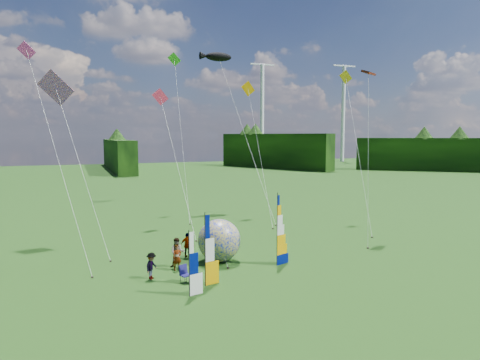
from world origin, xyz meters
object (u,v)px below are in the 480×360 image
object	(u,v)px
kite_whale	(244,124)
feather_banner_main	(277,231)
side_banner_far	(189,265)
spectator_b	(177,253)
bol_inflatable	(219,240)
spectator_a	(177,257)
side_banner_left	(205,251)
spectator_c	(151,266)
spectator_d	(188,245)
camp_chair	(186,274)

from	to	relation	value
kite_whale	feather_banner_main	bearing A→B (deg)	-89.42
side_banner_far	spectator_b	distance (m)	5.12
feather_banner_main	bol_inflatable	xyz separation A→B (m)	(-3.09, 2.22, -0.85)
side_banner_far	spectator_a	size ratio (longest dim) A/B	2.11
side_banner_left	side_banner_far	distance (m)	1.71
spectator_c	kite_whale	bearing A→B (deg)	2.41
bol_inflatable	spectator_a	distance (m)	3.15
side_banner_far	kite_whale	bearing A→B (deg)	46.16
spectator_b	spectator_d	xyz separation A→B (m)	(1.14, 1.87, -0.09)
feather_banner_main	spectator_a	distance (m)	6.42
bol_inflatable	spectator_c	distance (m)	5.11
side_banner_far	side_banner_left	bearing A→B (deg)	29.57
bol_inflatable	spectator_c	world-z (taller)	bol_inflatable
camp_chair	kite_whale	bearing A→B (deg)	37.66
side_banner_far	spectator_c	world-z (taller)	side_banner_far
spectator_b	spectator_c	bearing A→B (deg)	-122.91
spectator_a	spectator_b	xyz separation A→B (m)	(0.15, 0.57, 0.14)
feather_banner_main	side_banner_left	bearing A→B (deg)	179.52
spectator_a	camp_chair	world-z (taller)	spectator_a
spectator_d	side_banner_left	bearing A→B (deg)	122.05
spectator_d	spectator_c	bearing A→B (deg)	85.84
spectator_d	camp_chair	size ratio (longest dim) A/B	1.71
spectator_c	camp_chair	bearing A→B (deg)	-89.66
feather_banner_main	spectator_d	world-z (taller)	feather_banner_main
bol_inflatable	kite_whale	size ratio (longest dim) A/B	0.15
spectator_c	bol_inflatable	bearing A→B (deg)	-29.53
feather_banner_main	kite_whale	world-z (taller)	kite_whale
spectator_b	camp_chair	world-z (taller)	spectator_b
kite_whale	side_banner_far	bearing A→B (deg)	-103.14
camp_chair	bol_inflatable	bearing A→B (deg)	24.67
feather_banner_main	camp_chair	distance (m)	6.48
side_banner_left	feather_banner_main	bearing A→B (deg)	6.61
side_banner_far	spectator_b	xyz separation A→B (m)	(0.56, 5.04, -0.74)
side_banner_far	bol_inflatable	distance (m)	6.27
spectator_b	camp_chair	bearing A→B (deg)	-77.70
spectator_a	spectator_d	xyz separation A→B (m)	(1.29, 2.43, 0.05)
side_banner_far	kite_whale	distance (m)	24.25
spectator_a	spectator_b	size ratio (longest dim) A/B	0.85
spectator_b	spectator_d	world-z (taller)	spectator_b
side_banner_far	spectator_d	distance (m)	7.16
side_banner_far	camp_chair	xyz separation A→B (m)	(0.33, 2.09, -1.18)
bol_inflatable	spectator_d	size ratio (longest dim) A/B	1.66
spectator_b	kite_whale	bearing A→B (deg)	71.65
spectator_a	side_banner_left	bearing A→B (deg)	-84.37
spectator_b	bol_inflatable	bearing A→B (deg)	21.43
spectator_c	spectator_d	xyz separation A→B (m)	(3.03, 3.47, 0.08)
camp_chair	feather_banner_main	bearing A→B (deg)	-12.54
side_banner_left	kite_whale	distance (m)	22.63
side_banner_left	camp_chair	world-z (taller)	side_banner_left
feather_banner_main	spectator_c	xyz separation A→B (m)	(-7.82, 0.39, -1.48)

